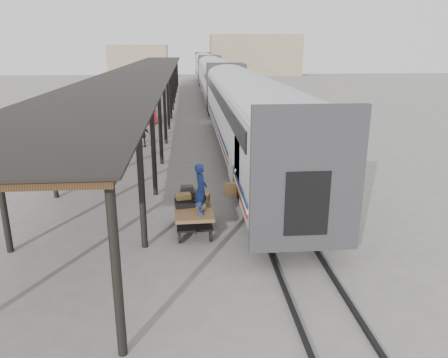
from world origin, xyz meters
name	(u,v)px	position (x,y,z in m)	size (l,w,h in m)	color
ground	(188,221)	(0.00, 0.00, 0.00)	(160.00, 160.00, 0.00)	slate
train	(216,77)	(3.19, 33.79, 2.69)	(3.45, 76.01, 4.01)	silver
canopy	(146,70)	(-3.40, 24.00, 4.00)	(4.90, 64.30, 4.15)	#422B19
rails	(216,101)	(3.20, 34.00, 0.06)	(1.54, 150.00, 0.12)	black
building_far	(254,55)	(14.00, 78.00, 4.00)	(18.00, 10.00, 8.00)	tan
building_left	(139,59)	(-10.00, 82.00, 3.00)	(12.00, 8.00, 6.00)	tan
baggage_cart	(193,212)	(0.20, -0.84, 0.65)	(1.34, 2.44, 0.86)	brown
suitcase_stack	(190,198)	(0.10, -0.51, 1.05)	(1.26, 1.18, 0.57)	#373739
luggage_tug	(149,115)	(-3.03, 20.72, 0.66)	(1.32, 1.79, 1.43)	maroon
porter	(201,189)	(0.45, -1.49, 1.69)	(0.61, 0.40, 1.66)	navy
pedestrian	(143,135)	(-2.71, 12.13, 0.76)	(0.89, 0.37, 1.51)	black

